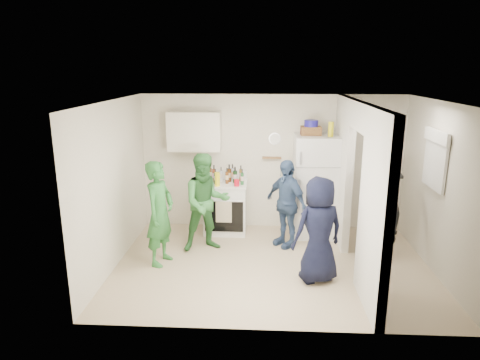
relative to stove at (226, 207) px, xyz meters
name	(u,v)px	position (x,y,z in m)	size (l,w,h in m)	color
floor	(272,265)	(0.84, -1.37, -0.47)	(4.80, 4.80, 0.00)	tan
wall_back	(272,163)	(0.84, 0.33, 0.78)	(4.80, 4.80, 0.00)	silver
wall_front	(277,230)	(0.84, -3.07, 0.78)	(4.80, 4.80, 0.00)	silver
wall_left	(114,185)	(-1.56, -1.37, 0.78)	(3.40, 3.40, 0.00)	silver
wall_right	(440,190)	(3.24, -1.37, 0.78)	(3.40, 3.40, 0.00)	silver
ceiling	(275,101)	(0.84, -1.37, 2.03)	(4.80, 4.80, 0.00)	white
partition_pier_back	(343,171)	(2.04, -0.27, 0.78)	(0.12, 1.20, 2.50)	silver
partition_pier_front	(375,214)	(2.04, -2.47, 0.78)	(0.12, 1.20, 2.50)	silver
partition_header	(361,116)	(2.04, -1.37, 1.83)	(0.12, 1.00, 0.40)	silver
stove	(226,207)	(0.00, 0.00, 0.00)	(0.78, 0.65, 0.94)	white
upper_cabinet	(194,131)	(-0.56, 0.15, 1.38)	(0.95, 0.34, 0.70)	silver
fridge	(314,186)	(1.60, -0.03, 0.44)	(0.75, 0.73, 1.82)	silver
wicker_basket	(311,131)	(1.50, 0.02, 1.43)	(0.35, 0.25, 0.15)	brown
blue_bowl	(311,123)	(1.50, 0.02, 1.56)	(0.24, 0.24, 0.11)	navy
yellow_cup_stack_top	(331,129)	(1.82, -0.13, 1.48)	(0.09, 0.09, 0.25)	yellow
wall_clock	(275,139)	(0.89, 0.31, 1.23)	(0.22, 0.22, 0.03)	white
spice_shelf	(272,158)	(0.84, 0.28, 0.88)	(0.35, 0.08, 0.03)	olive
nook_window	(437,160)	(3.22, -1.17, 1.18)	(0.03, 0.70, 0.80)	black
nook_window_frame	(435,160)	(3.20, -1.17, 1.18)	(0.04, 0.76, 0.86)	white
nook_valance	(437,136)	(3.18, -1.17, 1.53)	(0.04, 0.82, 0.18)	white
yellow_cup_stack_stove	(217,179)	(-0.12, -0.22, 0.59)	(0.09, 0.09, 0.25)	yellow
red_cup	(237,183)	(0.22, -0.20, 0.53)	(0.09, 0.09, 0.12)	red
person_green_left	(160,213)	(-0.88, -1.36, 0.34)	(0.59, 0.39, 1.62)	#317B39
person_green_center	(206,203)	(-0.25, -0.81, 0.35)	(0.79, 0.62, 1.63)	#367C3F
person_denim	(286,203)	(1.07, -0.58, 0.28)	(0.88, 0.37, 1.50)	#364A77
person_navy	(319,230)	(1.46, -1.81, 0.30)	(0.75, 0.49, 1.53)	black
person_nook	(380,212)	(2.49, -1.08, 0.34)	(1.04, 0.60, 1.61)	black
bottle_a	(210,172)	(-0.29, 0.12, 0.63)	(0.06, 0.06, 0.32)	brown
bottle_b	(215,176)	(-0.17, -0.07, 0.60)	(0.06, 0.06, 0.27)	#17472F
bottle_c	(221,174)	(-0.09, 0.16, 0.60)	(0.06, 0.06, 0.26)	silver
bottle_d	(227,176)	(0.03, -0.04, 0.61)	(0.06, 0.06, 0.29)	#643211
bottle_e	(232,172)	(0.12, 0.16, 0.62)	(0.06, 0.06, 0.31)	#ABAFBE
bottle_f	(235,175)	(0.18, 0.02, 0.61)	(0.08, 0.08, 0.29)	black
bottle_g	(241,173)	(0.27, 0.14, 0.61)	(0.06, 0.06, 0.29)	brown
bottle_h	(209,178)	(-0.28, -0.11, 0.59)	(0.06, 0.06, 0.25)	#9DA4A8
bottle_i	(229,173)	(0.06, 0.09, 0.63)	(0.08, 0.08, 0.32)	#47250C
bottle_j	(242,177)	(0.31, -0.11, 0.61)	(0.06, 0.06, 0.29)	#205F2C
bottle_k	(214,174)	(-0.21, 0.05, 0.63)	(0.07, 0.07, 0.32)	brown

